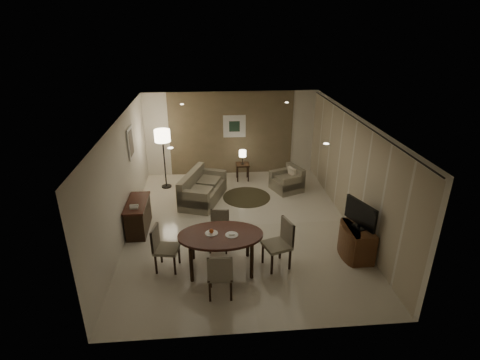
{
  "coord_description": "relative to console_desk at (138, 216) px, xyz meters",
  "views": [
    {
      "loc": [
        -0.71,
        -8.12,
        4.79
      ],
      "look_at": [
        0.0,
        0.2,
        1.15
      ],
      "focal_mm": 28.0,
      "sensor_mm": 36.0,
      "label": 1
    }
  ],
  "objects": [
    {
      "name": "curtain_rod",
      "position": [
        5.17,
        0.0,
        2.27
      ],
      "size": [
        0.03,
        6.8,
        0.03
      ],
      "primitive_type": "cylinder",
      "rotation": [
        1.57,
        0.0,
        0.0
      ],
      "color": "black",
      "rests_on": "wall_right"
    },
    {
      "name": "downlight_nl",
      "position": [
        1.09,
        -1.8,
        2.31
      ],
      "size": [
        0.1,
        0.1,
        0.01
      ],
      "primitive_type": "cylinder",
      "color": "white",
      "rests_on": "ceiling"
    },
    {
      "name": "console_desk",
      "position": [
        0.0,
        0.0,
        0.0
      ],
      "size": [
        0.48,
        1.2,
        0.75
      ],
      "primitive_type": null,
      "color": "#431F15",
      "rests_on": "floor"
    },
    {
      "name": "plate_a",
      "position": [
        1.76,
        -1.65,
        0.44
      ],
      "size": [
        0.26,
        0.26,
        0.02
      ],
      "primitive_type": "cylinder",
      "color": "white",
      "rests_on": "dining_table"
    },
    {
      "name": "flat_tv",
      "position": [
        4.87,
        -1.5,
        0.65
      ],
      "size": [
        0.36,
        0.85,
        0.6
      ],
      "primitive_type": null,
      "rotation": [
        0.0,
        0.0,
        0.35
      ],
      "color": "black",
      "rests_on": "tv_cabinet"
    },
    {
      "name": "art_back_frame",
      "position": [
        2.59,
        3.46,
        1.23
      ],
      "size": [
        0.72,
        0.03,
        0.72
      ],
      "primitive_type": "cube",
      "color": "silver",
      "rests_on": "wall_back"
    },
    {
      "name": "tv_cabinet",
      "position": [
        4.89,
        -1.5,
        -0.03
      ],
      "size": [
        0.48,
        0.9,
        0.7
      ],
      "primitive_type": null,
      "color": "brown",
      "rests_on": "floor"
    },
    {
      "name": "telephone",
      "position": [
        0.0,
        -0.3,
        0.43
      ],
      "size": [
        0.2,
        0.14,
        0.09
      ],
      "primitive_type": null,
      "color": "white",
      "rests_on": "console_desk"
    },
    {
      "name": "chair_far",
      "position": [
        1.92,
        -1.0,
        0.07
      ],
      "size": [
        0.49,
        0.49,
        0.89
      ],
      "primitive_type": null,
      "rotation": [
        0.0,
        0.0,
        -0.16
      ],
      "color": "gray",
      "rests_on": "floor"
    },
    {
      "name": "art_back_canvas",
      "position": [
        2.59,
        3.44,
        1.23
      ],
      "size": [
        0.34,
        0.01,
        0.34
      ],
      "primitive_type": "cube",
      "color": "#1B3123",
      "rests_on": "wall_back"
    },
    {
      "name": "dining_table",
      "position": [
        1.94,
        -1.7,
        0.03
      ],
      "size": [
        1.72,
        1.07,
        0.81
      ],
      "primitive_type": null,
      "color": "#431F15",
      "rests_on": "floor"
    },
    {
      "name": "curtain_wall",
      "position": [
        5.17,
        0.0,
        0.95
      ],
      "size": [
        0.08,
        6.7,
        2.58
      ],
      "primitive_type": null,
      "color": "#C3BA98",
      "rests_on": "wall_right"
    },
    {
      "name": "fruit_apple",
      "position": [
        1.76,
        -1.65,
        0.49
      ],
      "size": [
        0.09,
        0.09,
        0.09
      ],
      "primitive_type": "sphere",
      "color": "#BE4715",
      "rests_on": "plate_a"
    },
    {
      "name": "napkin",
      "position": [
        2.16,
        -1.75,
        0.46
      ],
      "size": [
        0.12,
        0.08,
        0.03
      ],
      "primitive_type": "cube",
      "color": "white",
      "rests_on": "plate_b"
    },
    {
      "name": "chair_left",
      "position": [
        0.84,
        -1.62,
        0.11
      ],
      "size": [
        0.54,
        0.54,
        0.96
      ],
      "primitive_type": null,
      "rotation": [
        0.0,
        0.0,
        1.41
      ],
      "color": "gray",
      "rests_on": "floor"
    },
    {
      "name": "chair_right",
      "position": [
        3.08,
        -1.73,
        0.14
      ],
      "size": [
        0.63,
        0.63,
        1.03
      ],
      "primitive_type": null,
      "rotation": [
        0.0,
        0.0,
        -1.25
      ],
      "color": "gray",
      "rests_on": "floor"
    },
    {
      "name": "plate_b",
      "position": [
        2.16,
        -1.75,
        0.44
      ],
      "size": [
        0.26,
        0.26,
        0.02
      ],
      "primitive_type": "cylinder",
      "color": "white",
      "rests_on": "dining_table"
    },
    {
      "name": "room_shell",
      "position": [
        2.49,
        0.4,
        0.98
      ],
      "size": [
        5.5,
        7.0,
        2.7
      ],
      "color": "beige",
      "rests_on": "ground"
    },
    {
      "name": "sofa",
      "position": [
        1.56,
        1.48,
        0.03
      ],
      "size": [
        1.92,
        1.39,
        0.82
      ],
      "primitive_type": null,
      "rotation": [
        0.0,
        0.0,
        1.23
      ],
      "color": "gray",
      "rests_on": "floor"
    },
    {
      "name": "table_lamp",
      "position": [
        2.8,
        2.87,
        0.41
      ],
      "size": [
        0.22,
        0.22,
        0.5
      ],
      "primitive_type": null,
      "color": "#FFEAC1",
      "rests_on": "side_table"
    },
    {
      "name": "chair_near",
      "position": [
        1.89,
        -2.5,
        0.11
      ],
      "size": [
        0.49,
        0.49,
        0.96
      ],
      "primitive_type": null,
      "rotation": [
        0.0,
        0.0,
        3.1
      ],
      "color": "gray",
      "rests_on": "floor"
    },
    {
      "name": "armchair",
      "position": [
        4.04,
        1.95,
        -0.02
      ],
      "size": [
        1.01,
        1.04,
        0.72
      ],
      "primitive_type": null,
      "rotation": [
        0.0,
        0.0,
        -1.19
      ],
      "color": "gray",
      "rests_on": "floor"
    },
    {
      "name": "side_table",
      "position": [
        2.8,
        2.87,
        -0.11
      ],
      "size": [
        0.42,
        0.42,
        0.53
      ],
      "primitive_type": null,
      "color": "black",
      "rests_on": "floor"
    },
    {
      "name": "taupe_accent",
      "position": [
        2.49,
        3.48,
        0.98
      ],
      "size": [
        3.96,
        0.03,
        2.7
      ],
      "primitive_type": "cube",
      "color": "#79664B",
      "rests_on": "wall_back"
    },
    {
      "name": "downlight_nr",
      "position": [
        3.89,
        -1.8,
        2.31
      ],
      "size": [
        0.1,
        0.1,
        0.01
      ],
      "primitive_type": "cylinder",
      "color": "white",
      "rests_on": "ceiling"
    },
    {
      "name": "round_rug",
      "position": [
        2.8,
        1.57,
        -0.37
      ],
      "size": [
        1.37,
        1.37,
        0.01
      ],
      "primitive_type": "cylinder",
      "color": "#433B25",
      "rests_on": "floor"
    },
    {
      "name": "art_left_canvas",
      "position": [
        -0.21,
        1.2,
        1.48
      ],
      "size": [
        0.01,
        0.46,
        0.64
      ],
      "primitive_type": "cube",
      "color": "gray",
      "rests_on": "wall_left"
    },
    {
      "name": "floor_lamp",
      "position": [
        0.42,
        2.5,
        0.53
      ],
      "size": [
        0.46,
        0.46,
        1.81
      ],
      "primitive_type": null,
      "color": "#FFE5B7",
      "rests_on": "floor"
    },
    {
      "name": "art_left_frame",
      "position": [
        -0.23,
        1.2,
        1.48
      ],
      "size": [
        0.03,
        0.6,
        0.8
      ],
      "primitive_type": "cube",
      "color": "silver",
      "rests_on": "wall_left"
    },
    {
      "name": "downlight_fl",
      "position": [
        1.09,
        1.8,
        2.31
      ],
      "size": [
        0.1,
        0.1,
        0.01
      ],
      "primitive_type": "cylinder",
      "color": "white",
      "rests_on": "ceiling"
    },
    {
      "name": "downlight_fr",
      "position": [
        3.89,
        1.8,
        2.31
      ],
      "size": [
        0.1,
        0.1,
        0.01
      ],
      "primitive_type": "cylinder",
      "color": "white",
      "rests_on": "ceiling"
    }
  ]
}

